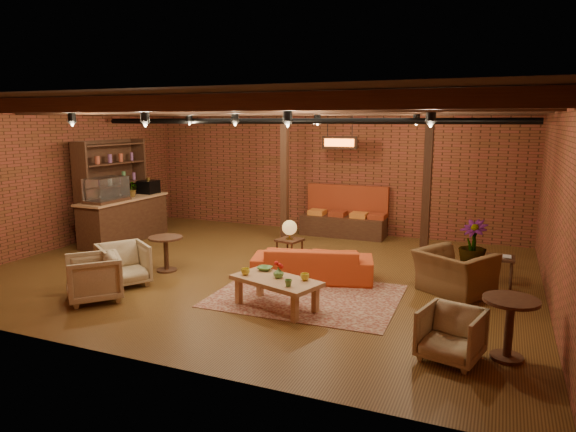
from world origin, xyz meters
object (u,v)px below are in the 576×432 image
at_px(armchair_a, 123,262).
at_px(side_table_book, 501,259).
at_px(round_table_right, 510,319).
at_px(sofa, 313,263).
at_px(side_table_lamp, 290,231).
at_px(plant_tall, 476,196).
at_px(round_table_left, 166,248).
at_px(armchair_b, 93,276).
at_px(armchair_far, 451,332).
at_px(armchair_right, 455,265).
at_px(coffee_table, 276,282).

bearing_deg(armchair_a, side_table_book, -33.00).
height_order(side_table_book, round_table_right, round_table_right).
bearing_deg(sofa, side_table_lamp, -58.97).
bearing_deg(plant_tall, sofa, -142.77).
xyz_separation_m(round_table_left, armchair_b, (-0.09, -1.82, -0.05)).
distance_m(armchair_far, plant_tall, 4.45).
height_order(sofa, round_table_left, round_table_left).
bearing_deg(armchair_right, armchair_b, 57.67).
relative_size(sofa, armchair_b, 2.62).
bearing_deg(round_table_left, armchair_a, -100.08).
relative_size(armchair_b, armchair_far, 1.17).
xyz_separation_m(sofa, side_table_book, (3.13, 0.98, 0.17)).
distance_m(sofa, coffee_table, 1.55).
distance_m(sofa, side_table_lamp, 1.09).
bearing_deg(round_table_right, plant_tall, 99.05).
bearing_deg(round_table_left, armchair_b, -92.76).
bearing_deg(armchair_b, armchair_right, 68.49).
xyz_separation_m(side_table_lamp, armchair_a, (-2.23, -2.24, -0.30)).
xyz_separation_m(coffee_table, armchair_right, (2.47, 1.78, 0.07)).
relative_size(coffee_table, armchair_b, 1.85).
relative_size(side_table_lamp, armchair_a, 1.14).
bearing_deg(side_table_lamp, armchair_right, -8.28).
xyz_separation_m(armchair_b, side_table_book, (6.01, 3.34, 0.07)).
distance_m(round_table_left, armchair_b, 1.82).
distance_m(side_table_lamp, round_table_right, 4.86).
distance_m(side_table_lamp, round_table_left, 2.41).
height_order(sofa, armchair_right, armchair_right).
bearing_deg(armchair_a, round_table_left, 24.42).
relative_size(armchair_b, armchair_right, 0.74).
bearing_deg(armchair_far, side_table_book, 95.32).
xyz_separation_m(coffee_table, armchair_far, (2.66, -0.79, -0.07)).
bearing_deg(side_table_lamp, side_table_book, 4.24).
distance_m(armchair_b, plant_tall, 7.08).
bearing_deg(coffee_table, plant_tall, 53.11).
height_order(round_table_left, plant_tall, plant_tall).
bearing_deg(plant_tall, coffee_table, -126.89).
relative_size(side_table_book, plant_tall, 0.19).
xyz_separation_m(armchair_a, round_table_right, (6.23, -0.50, 0.10)).
height_order(coffee_table, round_table_right, round_table_right).
xyz_separation_m(sofa, armchair_far, (2.62, -2.33, 0.04)).
relative_size(coffee_table, armchair_far, 2.16).
xyz_separation_m(sofa, armchair_b, (-2.88, -2.36, 0.10)).
relative_size(coffee_table, plant_tall, 0.53).
xyz_separation_m(coffee_table, side_table_book, (3.17, 2.53, 0.06)).
distance_m(sofa, side_table_book, 3.29).
relative_size(round_table_left, armchair_a, 0.83).
bearing_deg(round_table_right, side_table_book, 92.43).
bearing_deg(plant_tall, armchair_far, -89.96).
distance_m(armchair_right, armchair_far, 2.58).
bearing_deg(side_table_book, armchair_far, -98.77).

